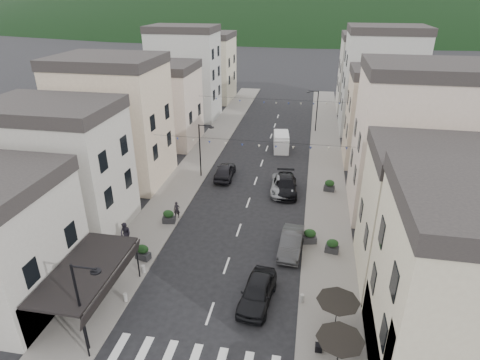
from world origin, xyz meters
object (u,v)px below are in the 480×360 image
Objects in this scene: pedestrian_a at (177,210)px; pedestrian_b at (125,234)px; parked_car_c at (283,185)px; delivery_van at (281,141)px; parked_car_a at (257,292)px; parked_car_d at (286,185)px; parked_car_b at (291,243)px; parked_car_e at (225,171)px.

pedestrian_b is at bearing -128.85° from pedestrian_a.
parked_car_c is at bearing 61.61° from pedestrian_b.
pedestrian_b reaches higher than pedestrian_a.
parked_car_a is at bearing -94.68° from delivery_van.
parked_car_b is at bearing -88.93° from parked_car_d.
parked_car_c is 1.09× the size of parked_car_e.
delivery_van is at bearing 100.47° from parked_car_b.
parked_car_a is 16.31m from parked_car_d.
parked_car_e is (-6.25, 18.56, -0.01)m from parked_car_a.
pedestrian_b reaches higher than parked_car_a.
parked_car_b is at bearing 79.58° from parked_car_a.
parked_car_d is 2.75× the size of pedestrian_b.
parked_car_b is 14.80m from parked_car_e.
pedestrian_b is (-11.86, -11.78, 0.31)m from parked_car_d.
pedestrian_b is (-11.52, -11.79, 0.36)m from parked_car_c.
parked_car_a is at bearing -97.78° from parked_car_d.
pedestrian_a reaches higher than parked_car_e.
pedestrian_a is (-10.40, 3.15, 0.12)m from parked_car_b.
delivery_van reaches higher than pedestrian_a.
parked_car_a is 0.93× the size of parked_car_c.
delivery_van is at bearing 91.71° from parked_car_d.
parked_car_b is 0.90× the size of parked_car_c.
parked_car_c is at bearing 95.03° from parked_car_a.
parked_car_e reaches higher than parked_car_d.
parked_car_c is 2.68× the size of pedestrian_b.
parked_car_e reaches higher than parked_car_b.
parked_car_d is 1.11× the size of parked_car_e.
pedestrian_a is at bearing -118.31° from delivery_van.
parked_car_d is 11.57m from pedestrian_a.
parked_car_c is 16.49m from pedestrian_b.
delivery_van reaches higher than parked_car_c.
pedestrian_b is at bearing -137.56° from parked_car_c.
parked_car_b is 22.51m from delivery_van.
delivery_van is 20.64m from pedestrian_a.
parked_car_e is at bearing 156.06° from parked_car_d.
parked_car_d is at bearing 159.72° from parked_car_e.
parked_car_e is at bearing 86.26° from pedestrian_b.
parked_car_b is at bearing 22.98° from pedestrian_b.
pedestrian_a is 0.80× the size of pedestrian_b.
parked_car_c is 0.98× the size of parked_car_d.
parked_car_c is at bearing 28.86° from pedestrian_a.
delivery_van is at bearing 92.63° from parked_car_c.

